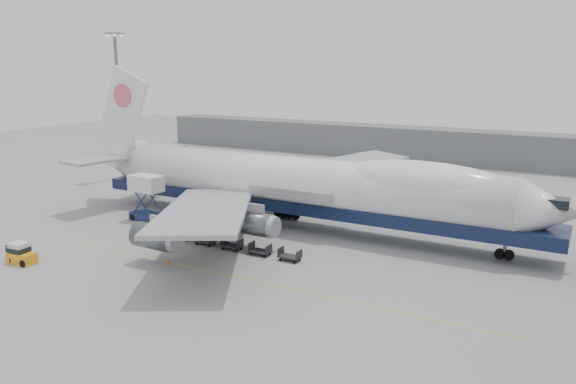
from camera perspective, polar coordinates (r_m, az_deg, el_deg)
The scene contains 15 objects.
ground at distance 61.45m, azimuth -4.59°, elevation -6.27°, with size 260.00×260.00×0.00m, color gray.
apron_line at distance 56.87m, azimuth -7.99°, elevation -7.95°, with size 60.00×0.15×0.01m, color gold.
hangar at distance 126.61m, azimuth 9.46°, elevation 5.09°, with size 110.00×8.00×7.00m, color slate.
floodlight_mast at distance 103.92m, azimuth -16.83°, elevation 9.05°, with size 2.40×2.40×25.43m.
airliner at distance 69.56m, azimuth 1.29°, elevation 0.83°, with size 67.00×55.30×19.98m.
catering_truck at distance 75.57m, azimuth -14.17°, elevation -0.30°, with size 4.87×3.51×6.04m.
baggage_tug at distance 64.41m, azimuth -25.50°, elevation -5.72°, with size 3.03×1.74×2.16m.
ground_worker at distance 65.83m, azimuth -26.58°, elevation -5.53°, with size 0.63×0.41×1.72m, color black.
traffic_cone at distance 59.34m, azimuth -12.06°, elevation -6.97°, with size 0.37×0.37×0.54m.
dolly_0 at distance 69.39m, azimuth -13.22°, elevation -3.88°, with size 2.30×1.35×1.30m.
dolly_1 at distance 67.03m, azimuth -10.89°, elevation -4.36°, with size 2.30×1.35×1.30m.
dolly_2 at distance 64.80m, azimuth -8.39°, elevation -4.86°, with size 2.30×1.35×1.30m.
dolly_3 at distance 62.70m, azimuth -5.71°, elevation -5.39°, with size 2.30×1.35×1.30m.
dolly_4 at distance 60.76m, azimuth -2.86°, elevation -5.94°, with size 2.30×1.35×1.30m.
dolly_5 at distance 58.98m, azimuth 0.19°, elevation -6.51°, with size 2.30×1.35×1.30m.
Camera 1 is at (32.65, -48.07, 19.98)m, focal length 35.00 mm.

